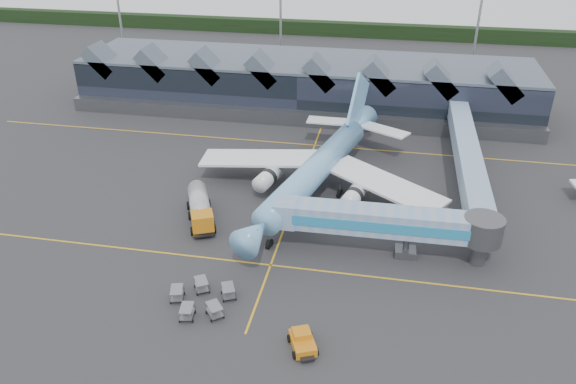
% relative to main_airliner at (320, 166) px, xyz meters
% --- Properties ---
extents(ground, '(260.00, 260.00, 0.00)m').
position_rel_main_airliner_xyz_m(ground, '(-3.09, -11.43, -4.16)').
color(ground, '#2D2D2F').
rests_on(ground, ground).
extents(taxi_stripes, '(120.00, 60.00, 0.01)m').
position_rel_main_airliner_xyz_m(taxi_stripes, '(-3.09, -1.43, -4.16)').
color(taxi_stripes, gold).
rests_on(taxi_stripes, ground).
extents(tree_line_far, '(260.00, 4.00, 4.00)m').
position_rel_main_airliner_xyz_m(tree_line_far, '(-3.09, 98.57, -2.16)').
color(tree_line_far, black).
rests_on(tree_line_far, ground).
extents(terminal, '(90.00, 22.25, 12.52)m').
position_rel_main_airliner_xyz_m(terminal, '(-8.15, 35.92, 0.72)').
color(terminal, black).
rests_on(terminal, ground).
extents(light_masts, '(132.40, 42.56, 22.45)m').
position_rel_main_airliner_xyz_m(light_masts, '(17.91, 51.37, 8.33)').
color(light_masts, gray).
rests_on(light_masts, ground).
extents(main_airliner, '(37.13, 43.51, 14.16)m').
position_rel_main_airliner_xyz_m(main_airliner, '(0.00, 0.00, 0.00)').
color(main_airliner, '#6BA1D8').
rests_on(main_airliner, ground).
extents(jet_bridge, '(27.22, 4.69, 6.36)m').
position_rel_main_airliner_xyz_m(jet_bridge, '(11.57, -14.37, 0.29)').
color(jet_bridge, '#7A9BCC').
rests_on(jet_bridge, ground).
extents(fuel_truck, '(6.64, 10.81, 3.71)m').
position_rel_main_airliner_xyz_m(fuel_truck, '(-14.73, -10.88, -2.08)').
color(fuel_truck, black).
rests_on(fuel_truck, ground).
extents(pushback_tug, '(3.51, 4.30, 1.73)m').
position_rel_main_airliner_xyz_m(pushback_tug, '(2.94, -32.19, -3.39)').
color(pushback_tug, orange).
rests_on(pushback_tug, ground).
extents(baggage_carts, '(7.31, 6.94, 1.42)m').
position_rel_main_airliner_xyz_m(baggage_carts, '(-8.88, -27.72, -3.36)').
color(baggage_carts, gray).
rests_on(baggage_carts, ground).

